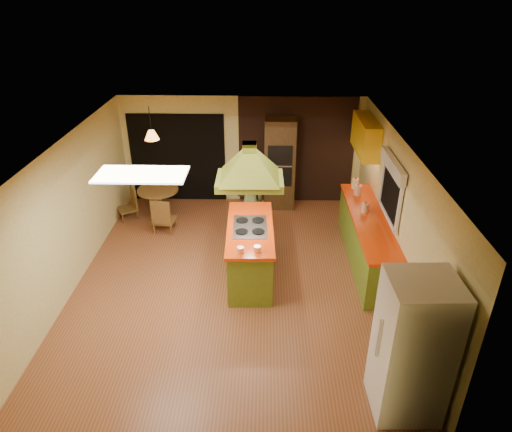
{
  "coord_description": "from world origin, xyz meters",
  "views": [
    {
      "loc": [
        0.55,
        -6.77,
        4.82
      ],
      "look_at": [
        0.39,
        0.18,
        1.15
      ],
      "focal_mm": 32.0,
      "sensor_mm": 36.0,
      "label": 1
    }
  ],
  "objects_px": {
    "wall_oven": "(280,164)",
    "canister_large": "(355,184)",
    "kitchen_island": "(250,251)",
    "refrigerator": "(412,348)",
    "man": "(250,203)",
    "dining_table": "(159,197)"
  },
  "relations": [
    {
      "from": "man",
      "to": "refrigerator",
      "type": "relative_size",
      "value": 0.84
    },
    {
      "from": "refrigerator",
      "to": "dining_table",
      "type": "relative_size",
      "value": 2.13
    },
    {
      "from": "man",
      "to": "refrigerator",
      "type": "xyz_separation_m",
      "value": [
        2.05,
        -4.14,
        0.15
      ]
    },
    {
      "from": "wall_oven",
      "to": "dining_table",
      "type": "xyz_separation_m",
      "value": [
        -2.69,
        -0.63,
        -0.58
      ]
    },
    {
      "from": "man",
      "to": "refrigerator",
      "type": "bearing_deg",
      "value": 97.76
    },
    {
      "from": "dining_table",
      "to": "man",
      "type": "bearing_deg",
      "value": -23.36
    },
    {
      "from": "refrigerator",
      "to": "wall_oven",
      "type": "bearing_deg",
      "value": 102.42
    },
    {
      "from": "wall_oven",
      "to": "man",
      "type": "bearing_deg",
      "value": -112.15
    },
    {
      "from": "dining_table",
      "to": "canister_large",
      "type": "bearing_deg",
      "value": -5.62
    },
    {
      "from": "dining_table",
      "to": "kitchen_island",
      "type": "bearing_deg",
      "value": -46.56
    },
    {
      "from": "kitchen_island",
      "to": "canister_large",
      "type": "bearing_deg",
      "value": 39.0
    },
    {
      "from": "kitchen_island",
      "to": "refrigerator",
      "type": "xyz_separation_m",
      "value": [
        2.0,
        -2.8,
        0.45
      ]
    },
    {
      "from": "kitchen_island",
      "to": "wall_oven",
      "type": "height_order",
      "value": "wall_oven"
    },
    {
      "from": "refrigerator",
      "to": "dining_table",
      "type": "height_order",
      "value": "refrigerator"
    },
    {
      "from": "man",
      "to": "canister_large",
      "type": "bearing_deg",
      "value": 173.81
    },
    {
      "from": "wall_oven",
      "to": "canister_large",
      "type": "relative_size",
      "value": 10.23
    },
    {
      "from": "wall_oven",
      "to": "canister_large",
      "type": "height_order",
      "value": "wall_oven"
    },
    {
      "from": "kitchen_island",
      "to": "canister_large",
      "type": "relative_size",
      "value": 9.79
    },
    {
      "from": "refrigerator",
      "to": "canister_large",
      "type": "relative_size",
      "value": 9.32
    },
    {
      "from": "kitchen_island",
      "to": "man",
      "type": "distance_m",
      "value": 1.37
    },
    {
      "from": "kitchen_island",
      "to": "canister_large",
      "type": "height_order",
      "value": "canister_large"
    },
    {
      "from": "wall_oven",
      "to": "canister_large",
      "type": "bearing_deg",
      "value": -34.25
    }
  ]
}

